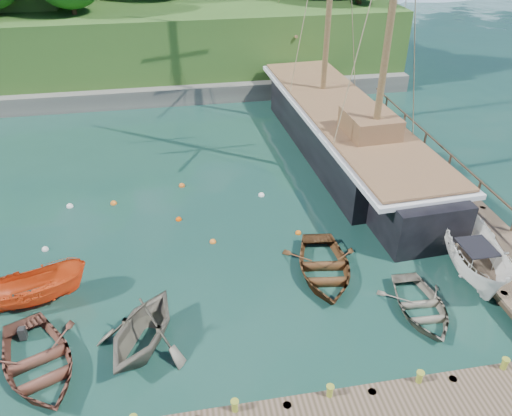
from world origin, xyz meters
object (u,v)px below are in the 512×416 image
(motorboat_orange, at_px, (38,302))
(schooner, at_px, (343,135))
(rowboat_2, at_px, (323,274))
(rowboat_1, at_px, (145,346))
(rowboat_0, at_px, (40,370))
(cabin_boat_white, at_px, (470,273))
(rowboat_3, at_px, (420,312))

(motorboat_orange, relative_size, schooner, 0.15)
(rowboat_2, bearing_deg, rowboat_1, -152.54)
(rowboat_0, distance_m, rowboat_1, 3.60)
(rowboat_1, relative_size, cabin_boat_white, 0.73)
(rowboat_1, height_order, motorboat_orange, rowboat_1)
(rowboat_2, bearing_deg, motorboat_orange, -174.09)
(cabin_boat_white, bearing_deg, schooner, 110.65)
(rowboat_1, distance_m, cabin_boat_white, 13.91)
(cabin_boat_white, bearing_deg, rowboat_1, -160.31)
(rowboat_0, distance_m, schooner, 21.32)
(rowboat_0, height_order, motorboat_orange, motorboat_orange)
(rowboat_2, relative_size, motorboat_orange, 1.10)
(schooner, bearing_deg, rowboat_0, -140.48)
(rowboat_1, distance_m, rowboat_2, 8.02)
(rowboat_1, bearing_deg, rowboat_3, 25.46)
(rowboat_0, xyz_separation_m, rowboat_3, (14.21, 0.33, 0.00))
(rowboat_0, height_order, rowboat_3, rowboat_0)
(rowboat_3, bearing_deg, rowboat_1, -178.34)
(motorboat_orange, distance_m, cabin_boat_white, 18.13)
(rowboat_1, distance_m, schooner, 18.50)
(rowboat_0, relative_size, rowboat_2, 1.01)
(schooner, bearing_deg, rowboat_3, -99.02)
(rowboat_1, xyz_separation_m, rowboat_3, (10.63, -0.13, 0.00))
(rowboat_0, distance_m, rowboat_3, 14.21)
(rowboat_1, distance_m, motorboat_orange, 5.26)
(rowboat_3, bearing_deg, rowboat_0, -176.31)
(rowboat_0, height_order, cabin_boat_white, cabin_boat_white)
(motorboat_orange, bearing_deg, rowboat_0, 178.82)
(rowboat_0, height_order, rowboat_2, rowboat_0)
(rowboat_3, xyz_separation_m, motorboat_orange, (-14.90, 3.21, 0.00))
(rowboat_3, relative_size, cabin_boat_white, 0.69)
(rowboat_3, height_order, schooner, schooner)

